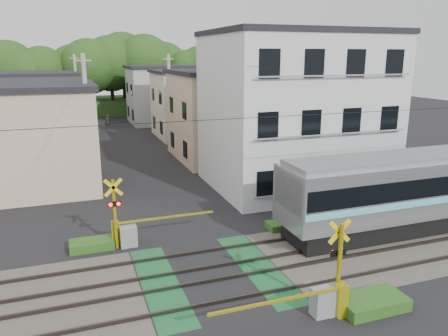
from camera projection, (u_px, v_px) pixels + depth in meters
name	position (u px, v px, depth m)	size (l,w,h in m)	color
ground	(211.00, 275.00, 16.14)	(120.00, 120.00, 0.00)	black
track_bed	(211.00, 274.00, 16.13)	(120.00, 120.00, 0.14)	#47423A
crossing_signal_near	(327.00, 295.00, 13.48)	(4.74, 0.65, 3.09)	yellow
crossing_signal_far	(126.00, 230.00, 18.45)	(4.74, 0.65, 3.09)	yellow
apartment_block	(295.00, 110.00, 26.40)	(10.20, 8.36, 9.30)	silver
houses_row	(124.00, 109.00, 39.02)	(22.07, 31.35, 6.80)	#CDB190
tree_hill	(104.00, 74.00, 58.52)	(40.00, 12.88, 11.05)	#284C19
catenary	(354.00, 165.00, 17.20)	(60.00, 5.04, 7.00)	#2D2D33
utility_poles	(111.00, 103.00, 35.73)	(7.90, 42.00, 8.00)	#A5A5A0
pedestrian	(107.00, 122.00, 47.85)	(0.58, 0.38, 1.60)	black
weed_patches	(255.00, 264.00, 16.59)	(10.25, 8.80, 0.40)	#2D5E1E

